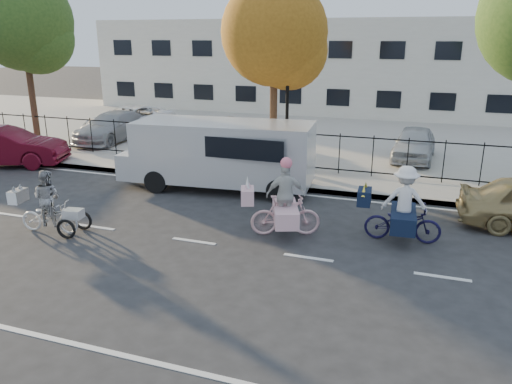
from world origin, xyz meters
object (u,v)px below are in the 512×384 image
at_px(unicorn_bike, 284,207).
at_px(bull_bike, 402,212).
at_px(lot_car_d, 414,143).
at_px(lamppost, 287,92).
at_px(pedestrian, 190,143).
at_px(lot_car_b, 129,120).
at_px(lot_car_c, 228,134).
at_px(zebra_trike, 49,209).
at_px(red_sedan, 5,147).
at_px(white_van, 221,152).
at_px(lot_car_a, 113,127).

xyz_separation_m(unicorn_bike, bull_bike, (2.93, 0.61, 0.01)).
xyz_separation_m(unicorn_bike, lot_car_d, (2.85, 9.25, 0.03)).
relative_size(lamppost, bull_bike, 2.02).
bearing_deg(lamppost, bull_bike, -48.24).
bearing_deg(pedestrian, lamppost, 178.45).
relative_size(unicorn_bike, lot_car_d, 0.55).
relative_size(bull_bike, lot_car_b, 0.42).
distance_m(unicorn_bike, lot_car_c, 10.06).
xyz_separation_m(zebra_trike, lot_car_b, (-5.25, 11.95, 0.20)).
distance_m(zebra_trike, red_sedan, 8.42).
xyz_separation_m(white_van, lot_car_d, (6.05, 5.92, -0.46)).
bearing_deg(unicorn_bike, lot_car_b, 27.56).
bearing_deg(lot_car_c, lot_car_d, 26.22).
xyz_separation_m(bull_bike, lot_car_b, (-14.12, 9.48, 0.07)).
distance_m(pedestrian, lot_car_a, 6.42).
xyz_separation_m(zebra_trike, lot_car_d, (8.79, 11.10, 0.15)).
bearing_deg(unicorn_bike, lot_car_d, -37.54).
relative_size(white_van, lot_car_a, 1.43).
bearing_deg(lot_car_b, white_van, -25.71).
xyz_separation_m(unicorn_bike, lot_car_b, (-11.19, 10.09, 0.08)).
height_order(bull_bike, lot_car_a, bull_bike).
distance_m(white_van, pedestrian, 3.01).
bearing_deg(lot_car_c, white_van, -48.14).
xyz_separation_m(lot_car_a, lot_car_c, (5.89, 0.24, -0.02)).
bearing_deg(lamppost, unicorn_bike, -74.62).
bearing_deg(pedestrian, bull_bike, 144.99).
xyz_separation_m(pedestrian, lot_car_a, (-5.66, 3.02, -0.19)).
height_order(zebra_trike, bull_bike, bull_bike).
distance_m(unicorn_bike, lot_car_d, 9.68).
height_order(red_sedan, lot_car_b, lot_car_b).
bearing_deg(zebra_trike, bull_bike, -81.69).
height_order(white_van, lot_car_d, white_van).
xyz_separation_m(lamppost, zebra_trike, (-4.39, -7.48, -2.45)).
distance_m(pedestrian, lot_car_b, 7.49).
xyz_separation_m(white_van, red_sedan, (-9.37, 0.00, -0.50)).
bearing_deg(white_van, pedestrian, 131.06).
bearing_deg(lot_car_c, zebra_trike, -72.47).
bearing_deg(unicorn_bike, zebra_trike, 86.96).
height_order(bull_bike, red_sedan, bull_bike).
bearing_deg(white_van, unicorn_bike, -51.43).
bearing_deg(lot_car_d, lot_car_b, 179.03).
distance_m(pedestrian, lot_car_d, 9.08).
relative_size(lamppost, zebra_trike, 2.15).
distance_m(lamppost, lot_car_a, 10.14).
xyz_separation_m(red_sedan, lot_car_d, (15.42, 5.92, 0.04)).
bearing_deg(bull_bike, lamppost, 38.03).
distance_m(red_sedan, lot_car_d, 16.52).
distance_m(lot_car_b, lot_car_c, 6.23).
relative_size(zebra_trike, lot_car_c, 0.50).
bearing_deg(bull_bike, red_sedan, 76.34).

